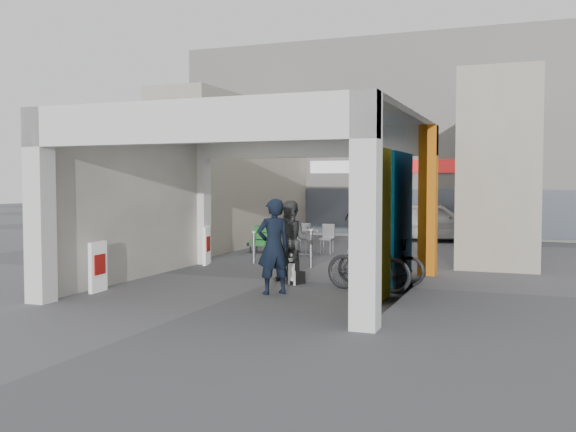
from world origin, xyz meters
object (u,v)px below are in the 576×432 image
at_px(man_crates, 360,219).
at_px(bicycle_front, 381,262).
at_px(border_collie, 294,271).
at_px(cafe_set, 305,243).
at_px(man_back_turned, 292,241).
at_px(man_elderly, 366,241).
at_px(produce_stand, 269,242).
at_px(bicycle_rear, 368,264).
at_px(white_van, 434,221).
at_px(man_with_dog, 274,246).

distance_m(man_crates, bicycle_front, 8.78).
bearing_deg(border_collie, cafe_set, 131.63).
xyz_separation_m(man_back_turned, man_elderly, (1.39, 1.06, -0.03)).
bearing_deg(man_crates, bicycle_front, 99.57).
relative_size(man_back_turned, man_elderly, 1.04).
distance_m(produce_stand, border_collie, 6.29).
bearing_deg(bicycle_rear, border_collie, 91.76).
bearing_deg(produce_stand, border_collie, -48.77).
relative_size(border_collie, bicycle_front, 0.38).
bearing_deg(man_back_turned, man_crates, 78.72).
height_order(produce_stand, man_crates, man_crates).
bearing_deg(border_collie, man_crates, 120.13).
bearing_deg(border_collie, white_van, 107.80).
xyz_separation_m(man_crates, bicycle_front, (2.60, -8.37, -0.40)).
height_order(border_collie, bicycle_rear, bicycle_rear).
xyz_separation_m(border_collie, man_elderly, (1.22, 1.41, 0.57)).
bearing_deg(man_elderly, produce_stand, 142.75).
bearing_deg(cafe_set, white_van, 61.42).
height_order(produce_stand, white_van, white_van).
xyz_separation_m(border_collie, man_crates, (-0.87, 8.97, 0.61)).
bearing_deg(cafe_set, produce_stand, -176.24).
distance_m(produce_stand, man_elderly, 5.89).
bearing_deg(cafe_set, bicycle_front, -55.56).
bearing_deg(white_van, cafe_set, 142.69).
bearing_deg(bicycle_rear, man_back_turned, 82.47).
xyz_separation_m(man_elderly, bicycle_rear, (0.47, -1.67, -0.31)).
height_order(bicycle_front, white_van, white_van).
bearing_deg(man_with_dog, bicycle_front, -175.91).
xyz_separation_m(cafe_set, man_crates, (0.86, 3.32, 0.57)).
xyz_separation_m(produce_stand, white_van, (4.26, 5.73, 0.41)).
relative_size(cafe_set, produce_stand, 1.22).
bearing_deg(cafe_set, man_crates, 75.41).
xyz_separation_m(man_elderly, white_van, (0.13, 9.90, -0.12)).
distance_m(man_elderly, bicycle_front, 1.03).
height_order(produce_stand, border_collie, produce_stand).
relative_size(man_back_turned, bicycle_rear, 0.98).
xyz_separation_m(border_collie, man_with_dog, (0.04, -1.24, 0.65)).
xyz_separation_m(border_collie, white_van, (1.35, 11.31, 0.45)).
xyz_separation_m(produce_stand, bicycle_front, (4.64, -4.98, 0.18)).
xyz_separation_m(produce_stand, man_elderly, (4.12, -4.17, 0.53)).
bearing_deg(man_with_dog, produce_stand, -109.70).
distance_m(cafe_set, man_crates, 3.47).
bearing_deg(produce_stand, cafe_set, 17.46).
relative_size(cafe_set, bicycle_rear, 0.82).
bearing_deg(man_elderly, cafe_set, 132.82).
relative_size(produce_stand, man_back_turned, 0.69).
xyz_separation_m(cafe_set, man_elderly, (2.95, -4.25, 0.53)).
xyz_separation_m(man_back_turned, white_van, (1.52, 10.96, -0.16)).
distance_m(produce_stand, man_with_dog, 7.45).
xyz_separation_m(cafe_set, border_collie, (1.73, -5.65, -0.04)).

